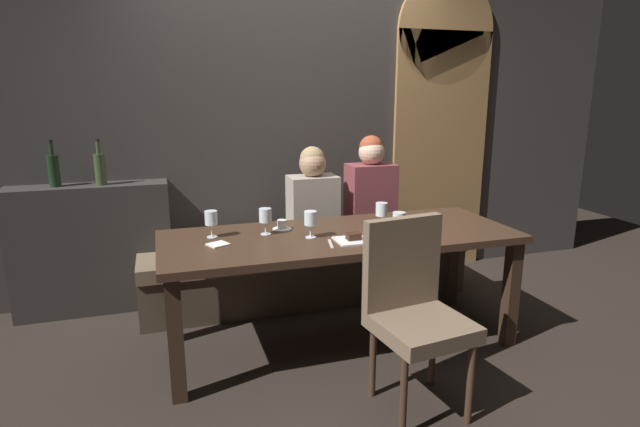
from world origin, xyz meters
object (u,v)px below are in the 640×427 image
wine_bottle_dark_red (54,169)px  dessert_plate (352,239)px  wine_glass_far_left (382,211)px  wine_glass_center_back (211,219)px  diner_bearded (371,192)px  chair_near_side (413,302)px  diner_redhead (313,200)px  wine_glass_near_right (399,220)px  banquette_bench (309,273)px  wine_glass_near_left (311,219)px  dining_table (340,247)px  espresso_cup (282,226)px  fork_on_table (331,244)px  wine_glass_end_left (265,216)px  wine_bottle_pale_label (100,168)px

wine_bottle_dark_red → dessert_plate: 2.16m
wine_glass_far_left → wine_glass_center_back: bearing=174.4°
diner_bearded → chair_near_side: bearing=-104.5°
diner_redhead → wine_glass_near_right: size_ratio=4.62×
banquette_bench → wine_glass_near_left: (-0.20, -0.73, 0.63)m
dining_table → wine_bottle_dark_red: 2.07m
wine_glass_near_right → dining_table: bearing=142.2°
banquette_bench → espresso_cup: espresso_cup is taller
fork_on_table → dining_table: bearing=68.7°
banquette_bench → wine_glass_near_left: wine_glass_near_left is taller
wine_glass_near_right → wine_glass_near_left: bearing=159.1°
wine_glass_center_back → wine_glass_far_left: size_ratio=1.00×
wine_glass_near_left → wine_glass_end_left: bearing=147.9°
dining_table → wine_glass_center_back: size_ratio=13.41×
diner_redhead → wine_glass_center_back: bearing=-145.9°
banquette_bench → wine_bottle_pale_label: (-1.45, 0.31, 0.84)m
wine_glass_near_right → espresso_cup: 0.75m
diner_redhead → wine_bottle_dark_red: wine_bottle_dark_red is taller
diner_redhead → wine_bottle_dark_red: 1.83m
banquette_bench → wine_glass_near_right: 1.15m
wine_glass_near_left → espresso_cup: wine_glass_near_left is taller
diner_bearded → wine_glass_end_left: size_ratio=5.02×
banquette_bench → wine_glass_center_back: (-0.77, -0.55, 0.62)m
dining_table → wine_bottle_dark_red: bearing=149.4°
diner_redhead → wine_glass_near_left: 0.77m
wine_glass_near_right → wine_glass_center_back: size_ratio=1.00×
wine_bottle_dark_red → espresso_cup: 1.68m
chair_near_side → wine_glass_end_left: bearing=124.7°
wine_glass_end_left → espresso_cup: 0.17m
dessert_plate → diner_bearded: bearing=61.0°
banquette_bench → chair_near_side: 1.47m
wine_glass_center_back → espresso_cup: size_ratio=1.37×
banquette_bench → diner_bearded: bearing=0.9°
diner_redhead → diner_bearded: size_ratio=0.92×
dining_table → dessert_plate: 0.21m
wine_bottle_pale_label → espresso_cup: 1.42m
wine_bottle_dark_red → wine_bottle_pale_label: 0.30m
diner_redhead → chair_near_side: bearing=-85.8°
wine_glass_near_left → dessert_plate: bearing=-34.5°
wine_glass_near_left → espresso_cup: (-0.12, 0.23, -0.09)m
wine_glass_near_right → wine_glass_far_left: size_ratio=1.00×
wine_bottle_dark_red → wine_glass_end_left: wine_bottle_dark_red is taller
banquette_bench → wine_glass_far_left: (0.30, -0.65, 0.62)m
wine_glass_near_left → espresso_cup: size_ratio=1.37×
wine_glass_near_left → dining_table: bearing=9.5°
dining_table → wine_glass_far_left: bearing=9.3°
wine_glass_end_left → wine_glass_far_left: bearing=-5.4°
wine_glass_near_right → wine_bottle_pale_label: bearing=144.6°
banquette_bench → dining_table: bearing=-90.0°
dining_table → diner_redhead: 0.71m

